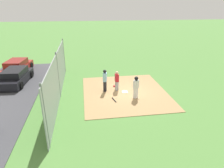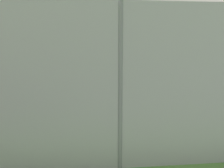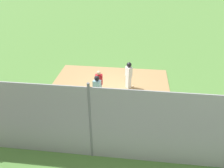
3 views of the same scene
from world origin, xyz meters
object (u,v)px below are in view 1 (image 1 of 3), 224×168
at_px(catcher_mask, 114,86).
at_px(parked_car_red, 17,67).
at_px(baseball_bat, 114,100).
at_px(umpire, 105,80).
at_px(runner, 136,86).
at_px(parked_car_dark, 16,77).
at_px(home_plate, 125,92).
at_px(catcher, 117,81).
at_px(baseball, 138,99).

bearing_deg(catcher_mask, parked_car_red, -119.38).
distance_m(baseball_bat, parked_car_red, 11.37).
relative_size(baseball_bat, parked_car_red, 0.18).
height_order(umpire, runner, umpire).
height_order(catcher_mask, parked_car_red, parked_car_red).
bearing_deg(parked_car_dark, home_plate, -105.41).
xyz_separation_m(catcher, parked_car_dark, (-2.76, -8.32, -0.23)).
distance_m(home_plate, baseball_bat, 1.66).
bearing_deg(catcher_mask, umpire, -48.40).
distance_m(catcher, catcher_mask, 1.04).
bearing_deg(home_plate, parked_car_dark, -109.89).
relative_size(home_plate, catcher, 0.28).
relative_size(umpire, baseball, 23.84).
xyz_separation_m(runner, catcher_mask, (-2.29, -1.18, -0.88)).
xyz_separation_m(home_plate, parked_car_red, (-6.21, -9.60, 0.57)).
xyz_separation_m(home_plate, catcher_mask, (-1.16, -0.63, 0.05)).
height_order(parked_car_red, parked_car_dark, same).
bearing_deg(parked_car_red, parked_car_dark, -160.02).
height_order(catcher_mask, parked_car_dark, parked_car_dark).
height_order(runner, parked_car_dark, runner).
height_order(baseball, parked_car_dark, parked_car_dark).
bearing_deg(parked_car_dark, baseball, -111.29).
xyz_separation_m(home_plate, baseball, (1.41, 0.69, 0.03)).
xyz_separation_m(catcher, umpire, (0.07, -0.95, 0.12)).
relative_size(umpire, parked_car_red, 0.40).
distance_m(home_plate, catcher_mask, 1.32).
height_order(umpire, catcher_mask, umpire).
relative_size(baseball_bat, catcher_mask, 3.19).
height_order(catcher, parked_car_red, catcher).
distance_m(runner, parked_car_red, 12.52).
relative_size(home_plate, parked_car_red, 0.10).
distance_m(home_plate, catcher, 1.08).
bearing_deg(home_plate, runner, 26.07).
xyz_separation_m(catcher, catcher_mask, (-0.71, -0.07, -0.75)).
relative_size(baseball, parked_car_dark, 0.02).
bearing_deg(baseball, parked_car_red, -126.52).
bearing_deg(parked_car_dark, umpire, -106.55).
relative_size(home_plate, umpire, 0.25).
bearing_deg(umpire, catcher, 19.95).
bearing_deg(catcher_mask, baseball_bat, -9.95).
bearing_deg(baseball, umpire, -129.06).
bearing_deg(parked_car_red, baseball, -119.92).
bearing_deg(catcher_mask, parked_car_dark, -103.96).
xyz_separation_m(baseball, parked_car_red, (-7.61, -10.28, 0.55)).
height_order(umpire, baseball, umpire).
bearing_deg(umpire, parked_car_dark, 174.57).
distance_m(baseball_bat, parked_car_dark, 9.04).
bearing_deg(baseball_bat, catcher, 150.77).
height_order(catcher, baseball_bat, catcher).
height_order(home_plate, parked_car_red, parked_car_red).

